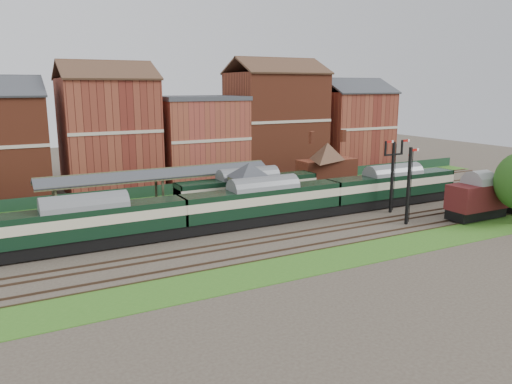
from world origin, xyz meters
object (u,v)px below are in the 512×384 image
semaphore_bracket (393,172)px  dmu_train (263,202)px  goods_van_a (477,198)px  signal_box (249,188)px  platform_railcar (248,189)px

semaphore_bracket → dmu_train: semaphore_bracket is taller
semaphore_bracket → goods_van_a: (6.03, -6.50, -2.33)m
signal_box → dmu_train: signal_box is taller
platform_railcar → goods_van_a: goods_van_a is taller
semaphore_bracket → platform_railcar: size_ratio=0.48×
signal_box → dmu_train: (-0.05, -3.25, -0.82)m
goods_van_a → platform_railcar: bearing=141.6°
dmu_train → goods_van_a: goods_van_a is taller
signal_box → goods_van_a: 24.38m
signal_box → semaphore_bracket: semaphore_bracket is taller
platform_railcar → goods_van_a: (19.54, -15.50, -0.02)m
dmu_train → platform_railcar: size_ratio=3.07×
platform_railcar → goods_van_a: size_ratio=2.55×
semaphore_bracket → platform_railcar: bearing=146.3°
semaphore_bracket → platform_railcar: (-13.52, 9.00, -2.31)m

